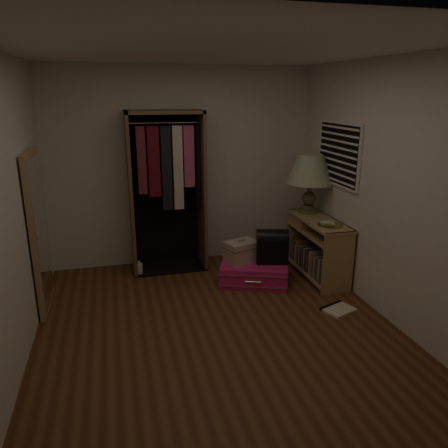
{
  "coord_description": "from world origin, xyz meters",
  "views": [
    {
      "loc": [
        -0.9,
        -3.72,
        2.27
      ],
      "look_at": [
        0.3,
        0.95,
        0.8
      ],
      "focal_mm": 35.0,
      "sensor_mm": 36.0,
      "label": 1
    }
  ],
  "objects_px": {
    "black_bag": "(272,245)",
    "train_case": "(241,251)",
    "table_lamp": "(310,170)",
    "open_wardrobe": "(169,178)",
    "pink_suitcase": "(254,272)",
    "white_jug": "(139,269)",
    "floor_mirror": "(39,232)",
    "console_bookshelf": "(317,246)"
  },
  "relations": [
    {
      "from": "black_bag",
      "to": "train_case",
      "type": "bearing_deg",
      "value": 179.68
    },
    {
      "from": "train_case",
      "to": "table_lamp",
      "type": "distance_m",
      "value": 1.37
    },
    {
      "from": "open_wardrobe",
      "to": "pink_suitcase",
      "type": "xyz_separation_m",
      "value": [
        0.92,
        -0.75,
        -1.09
      ]
    },
    {
      "from": "open_wardrobe",
      "to": "table_lamp",
      "type": "relative_size",
      "value": 2.71
    },
    {
      "from": "train_case",
      "to": "white_jug",
      "type": "bearing_deg",
      "value": 139.52
    },
    {
      "from": "white_jug",
      "to": "table_lamp",
      "type": "bearing_deg",
      "value": -6.65
    },
    {
      "from": "open_wardrobe",
      "to": "floor_mirror",
      "type": "bearing_deg",
      "value": -152.63
    },
    {
      "from": "open_wardrobe",
      "to": "train_case",
      "type": "height_order",
      "value": "open_wardrobe"
    },
    {
      "from": "floor_mirror",
      "to": "pink_suitcase",
      "type": "relative_size",
      "value": 1.73
    },
    {
      "from": "pink_suitcase",
      "to": "train_case",
      "type": "distance_m",
      "value": 0.31
    },
    {
      "from": "floor_mirror",
      "to": "train_case",
      "type": "distance_m",
      "value": 2.31
    },
    {
      "from": "floor_mirror",
      "to": "table_lamp",
      "type": "bearing_deg",
      "value": 6.03
    },
    {
      "from": "train_case",
      "to": "table_lamp",
      "type": "xyz_separation_m",
      "value": [
        0.98,
        0.24,
        0.92
      ]
    },
    {
      "from": "black_bag",
      "to": "pink_suitcase",
      "type": "bearing_deg",
      "value": -170.24
    },
    {
      "from": "black_bag",
      "to": "white_jug",
      "type": "distance_m",
      "value": 1.74
    },
    {
      "from": "console_bookshelf",
      "to": "floor_mirror",
      "type": "bearing_deg",
      "value": -179.42
    },
    {
      "from": "black_bag",
      "to": "table_lamp",
      "type": "xyz_separation_m",
      "value": [
        0.62,
        0.34,
        0.84
      ]
    },
    {
      "from": "console_bookshelf",
      "to": "white_jug",
      "type": "bearing_deg",
      "value": 165.56
    },
    {
      "from": "table_lamp",
      "to": "console_bookshelf",
      "type": "bearing_deg",
      "value": -90.97
    },
    {
      "from": "black_bag",
      "to": "table_lamp",
      "type": "distance_m",
      "value": 1.1
    },
    {
      "from": "train_case",
      "to": "table_lamp",
      "type": "bearing_deg",
      "value": -4.24
    },
    {
      "from": "console_bookshelf",
      "to": "table_lamp",
      "type": "bearing_deg",
      "value": 89.03
    },
    {
      "from": "open_wardrobe",
      "to": "table_lamp",
      "type": "xyz_separation_m",
      "value": [
        1.76,
        -0.43,
        0.09
      ]
    },
    {
      "from": "open_wardrobe",
      "to": "floor_mirror",
      "type": "relative_size",
      "value": 1.21
    },
    {
      "from": "open_wardrobe",
      "to": "white_jug",
      "type": "xyz_separation_m",
      "value": [
        -0.45,
        -0.17,
        -1.14
      ]
    },
    {
      "from": "open_wardrobe",
      "to": "pink_suitcase",
      "type": "distance_m",
      "value": 1.61
    },
    {
      "from": "white_jug",
      "to": "open_wardrobe",
      "type": "bearing_deg",
      "value": 20.57
    },
    {
      "from": "open_wardrobe",
      "to": "console_bookshelf",
      "type": "bearing_deg",
      "value": -22.76
    },
    {
      "from": "floor_mirror",
      "to": "console_bookshelf",
      "type": "bearing_deg",
      "value": 0.58
    },
    {
      "from": "black_bag",
      "to": "white_jug",
      "type": "xyz_separation_m",
      "value": [
        -1.59,
        0.6,
        -0.39
      ]
    },
    {
      "from": "console_bookshelf",
      "to": "table_lamp",
      "type": "distance_m",
      "value": 0.96
    },
    {
      "from": "console_bookshelf",
      "to": "pink_suitcase",
      "type": "bearing_deg",
      "value": -179.16
    },
    {
      "from": "table_lamp",
      "to": "white_jug",
      "type": "relative_size",
      "value": 4.22
    },
    {
      "from": "pink_suitcase",
      "to": "white_jug",
      "type": "xyz_separation_m",
      "value": [
        -1.37,
        0.58,
        -0.05
      ]
    },
    {
      "from": "console_bookshelf",
      "to": "train_case",
      "type": "height_order",
      "value": "console_bookshelf"
    },
    {
      "from": "console_bookshelf",
      "to": "pink_suitcase",
      "type": "distance_m",
      "value": 0.87
    },
    {
      "from": "floor_mirror",
      "to": "table_lamp",
      "type": "relative_size",
      "value": 2.25
    },
    {
      "from": "console_bookshelf",
      "to": "black_bag",
      "type": "xyz_separation_m",
      "value": [
        -0.61,
        -0.03,
        0.08
      ]
    },
    {
      "from": "pink_suitcase",
      "to": "train_case",
      "type": "xyz_separation_m",
      "value": [
        -0.14,
        0.08,
        0.26
      ]
    },
    {
      "from": "open_wardrobe",
      "to": "table_lamp",
      "type": "distance_m",
      "value": 1.81
    },
    {
      "from": "open_wardrobe",
      "to": "train_case",
      "type": "bearing_deg",
      "value": -40.82
    },
    {
      "from": "pink_suitcase",
      "to": "black_bag",
      "type": "relative_size",
      "value": 2.26
    }
  ]
}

